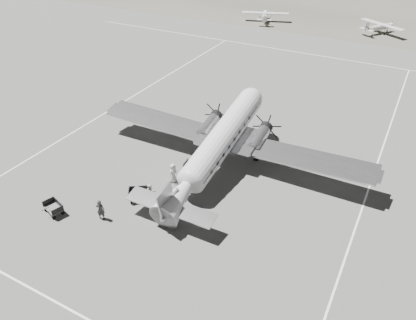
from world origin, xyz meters
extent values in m
plane|color=slate|center=(0.00, 0.00, 0.00)|extent=(260.00, 260.00, 0.00)
cube|color=white|center=(12.00, 0.00, 0.01)|extent=(0.15, 80.00, 0.01)
cube|color=white|center=(-18.00, 10.00, 0.01)|extent=(0.15, 60.00, 0.01)
cube|color=white|center=(0.00, 40.00, 0.01)|extent=(90.00, 0.15, 0.01)
imported|color=#2C2C2C|center=(-5.98, -6.46, 0.90)|extent=(0.78, 0.66, 1.80)
imported|color=silver|center=(-3.59, -3.02, 0.97)|extent=(1.01, 1.14, 1.94)
imported|color=silver|center=(-3.62, 0.40, 0.93)|extent=(0.72, 0.99, 1.85)
camera|label=1|loc=(12.98, -23.89, 21.57)|focal=35.00mm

